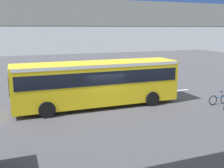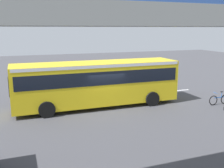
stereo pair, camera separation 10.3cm
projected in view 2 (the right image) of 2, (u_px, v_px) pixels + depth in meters
ground at (104, 108)px, 18.18m from camera, size 80.00×80.00×0.00m
city_bus at (97, 80)px, 18.28m from camera, size 11.54×2.85×3.15m
bicycle_blue at (219, 100)px, 18.98m from camera, size 1.77×0.44×0.96m
pedestrian at (52, 89)px, 19.88m from camera, size 0.38×0.38×1.79m
lane_dash_leftmost at (179, 90)px, 23.38m from camera, size 2.00×0.20×0.01m
lane_dash_left at (139, 94)px, 22.03m from camera, size 2.00×0.20×0.01m
lane_dash_centre at (93, 98)px, 20.69m from camera, size 2.00×0.20×0.01m
lane_dash_right at (41, 103)px, 19.34m from camera, size 2.00×0.20×0.01m
pedestrian_overpass at (213, 32)px, 7.65m from camera, size 31.42×2.60×7.09m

